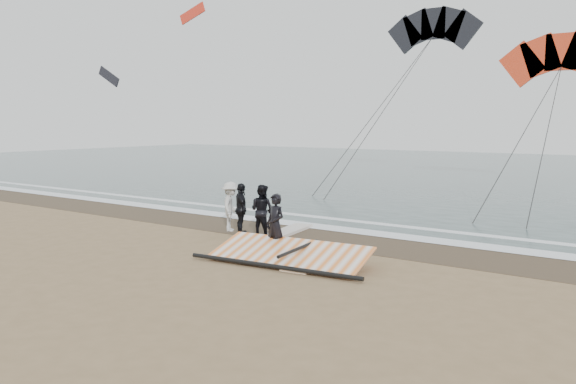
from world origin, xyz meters
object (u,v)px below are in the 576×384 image
object	(u,v)px
man_main	(275,224)
board_cream	(288,231)
board_white	(315,260)
sail_rig	(290,255)

from	to	relation	value
man_main	board_cream	bearing A→B (deg)	131.13
board_white	board_cream	size ratio (longest dim) A/B	1.04
board_white	board_cream	bearing A→B (deg)	128.31
sail_rig	board_cream	bearing A→B (deg)	124.97
board_white	board_cream	xyz separation A→B (m)	(-2.83, 2.87, 0.00)
man_main	sail_rig	size ratio (longest dim) A/B	0.35
board_cream	sail_rig	distance (m)	4.07
man_main	sail_rig	xyz separation A→B (m)	(0.84, -0.51, -0.66)
board_white	sail_rig	world-z (taller)	sail_rig
man_main	board_white	xyz separation A→B (m)	(1.34, -0.05, -0.81)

